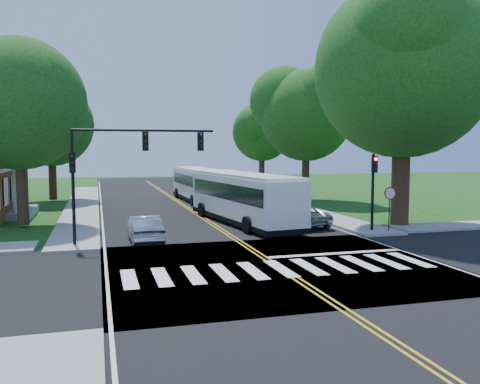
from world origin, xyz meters
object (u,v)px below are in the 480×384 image
object	(u,v)px
bus_lead	(243,197)
suv	(298,216)
bus_follow	(198,184)
hatchback	(145,229)
signal_ne	(373,181)
dark_sedan	(254,200)
signal_nw	(122,158)

from	to	relation	value
bus_lead	suv	distance (m)	3.78
bus_follow	hatchback	xyz separation A→B (m)	(-6.60, -19.51, -0.90)
signal_ne	dark_sedan	xyz separation A→B (m)	(-2.82, 14.06, -2.40)
signal_ne	bus_lead	size ratio (longest dim) A/B	0.34
bus_follow	dark_sedan	bearing A→B (deg)	119.81
signal_nw	hatchback	world-z (taller)	signal_nw
signal_nw	signal_ne	distance (m)	14.13
signal_ne	bus_follow	distance (m)	20.87
hatchback	suv	size ratio (longest dim) A/B	0.90
signal_nw	suv	xyz separation A→B (m)	(10.76, 3.32, -3.71)
suv	dark_sedan	distance (m)	10.75
bus_follow	hatchback	distance (m)	20.62
bus_follow	signal_nw	bearing A→B (deg)	67.06
bus_follow	hatchback	bearing A→B (deg)	69.57
signal_nw	signal_ne	bearing A→B (deg)	0.05
signal_ne	hatchback	world-z (taller)	signal_ne
signal_nw	bus_follow	bearing A→B (deg)	68.81
bus_lead	hatchback	distance (m)	8.52
hatchback	dark_sedan	world-z (taller)	hatchback
bus_lead	hatchback	world-z (taller)	bus_lead
signal_ne	bus_follow	xyz separation A→B (m)	(-6.37, 19.83, -1.35)
suv	bus_lead	bearing A→B (deg)	-49.07
signal_nw	hatchback	bearing A→B (deg)	16.48
bus_follow	hatchback	world-z (taller)	bus_follow
signal_ne	hatchback	bearing A→B (deg)	178.62
signal_ne	suv	bearing A→B (deg)	134.84
signal_ne	suv	size ratio (longest dim) A/B	0.93
bus_lead	hatchback	size ratio (longest dim) A/B	2.99
dark_sedan	signal_nw	bearing A→B (deg)	35.04
bus_lead	dark_sedan	distance (m)	9.34
signal_nw	bus_lead	bearing A→B (deg)	34.90
signal_nw	bus_lead	distance (m)	9.89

